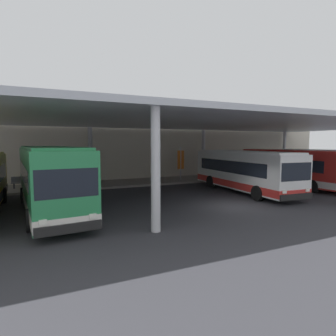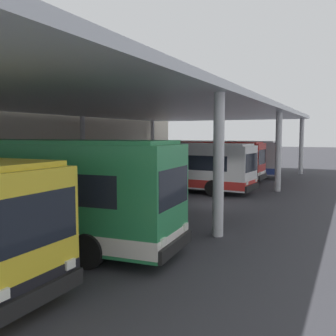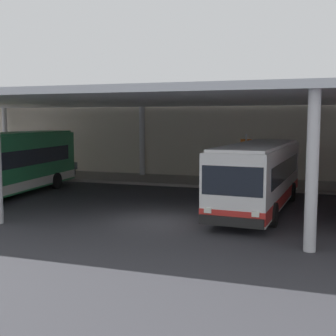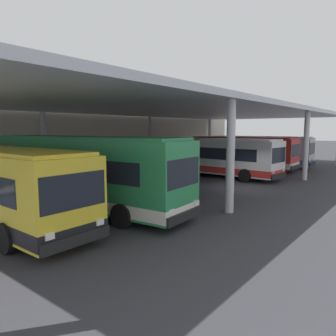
% 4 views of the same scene
% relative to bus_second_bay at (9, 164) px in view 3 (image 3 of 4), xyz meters
% --- Properties ---
extents(ground_plane, '(200.00, 200.00, 0.00)m').
position_rel_bus_second_bay_xyz_m(ground_plane, '(10.09, -3.24, -1.84)').
color(ground_plane, '#333338').
extents(platform_kerb, '(42.00, 4.50, 0.18)m').
position_rel_bus_second_bay_xyz_m(platform_kerb, '(10.09, 8.51, -1.75)').
color(platform_kerb, gray).
rests_on(platform_kerb, ground).
extents(station_building_facade, '(48.00, 1.60, 6.83)m').
position_rel_bus_second_bay_xyz_m(station_building_facade, '(10.09, 11.76, 1.57)').
color(station_building_facade, beige).
rests_on(station_building_facade, ground).
extents(canopy_shelter, '(40.00, 17.00, 5.55)m').
position_rel_bus_second_bay_xyz_m(canopy_shelter, '(10.09, 2.26, 3.47)').
color(canopy_shelter, silver).
rests_on(canopy_shelter, ground).
extents(bus_second_bay, '(3.40, 11.49, 3.57)m').
position_rel_bus_second_bay_xyz_m(bus_second_bay, '(0.00, 0.00, 0.00)').
color(bus_second_bay, '#28844C').
rests_on(bus_second_bay, ground).
extents(bus_middle_bay, '(3.20, 10.67, 3.17)m').
position_rel_bus_second_bay_xyz_m(bus_middle_bay, '(13.80, 0.53, -0.19)').
color(bus_middle_bay, white).
rests_on(bus_middle_bay, ground).
extents(bench_waiting, '(1.80, 0.45, 0.92)m').
position_rel_bus_second_bay_xyz_m(bench_waiting, '(-1.64, 8.58, -1.18)').
color(bench_waiting, '#4C515B').
rests_on(bench_waiting, platform_kerb).
extents(trash_bin, '(0.52, 0.52, 0.98)m').
position_rel_bus_second_bay_xyz_m(trash_bin, '(-5.30, 8.20, -1.16)').
color(trash_bin, maroon).
rests_on(trash_bin, platform_kerb).
extents(banner_sign, '(0.70, 0.12, 3.20)m').
position_rel_bus_second_bay_xyz_m(banner_sign, '(12.08, 7.70, 0.14)').
color(banner_sign, '#B2B2B7').
rests_on(banner_sign, platform_kerb).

